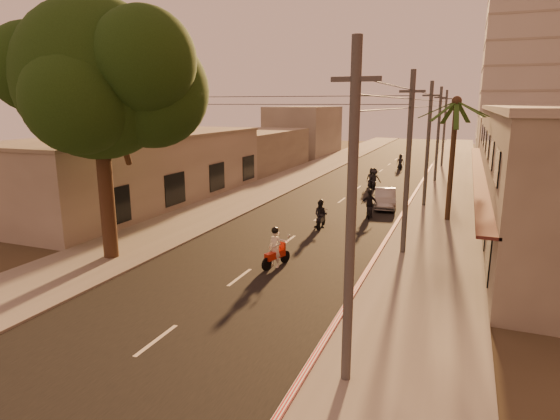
# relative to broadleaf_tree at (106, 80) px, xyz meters

# --- Properties ---
(ground) EXTENTS (160.00, 160.00, 0.00)m
(ground) POSITION_rel_broadleaf_tree_xyz_m (6.61, -2.14, -8.48)
(ground) COLOR #383023
(ground) RESTS_ON ground
(road) EXTENTS (10.00, 140.00, 0.02)m
(road) POSITION_rel_broadleaf_tree_xyz_m (6.61, 17.86, -8.47)
(road) COLOR black
(road) RESTS_ON ground
(sidewalk_right) EXTENTS (5.00, 140.00, 0.12)m
(sidewalk_right) POSITION_rel_broadleaf_tree_xyz_m (14.11, 17.86, -8.42)
(sidewalk_right) COLOR slate
(sidewalk_right) RESTS_ON ground
(sidewalk_left) EXTENTS (5.00, 140.00, 0.12)m
(sidewalk_left) POSITION_rel_broadleaf_tree_xyz_m (-0.89, 17.86, -8.42)
(sidewalk_left) COLOR slate
(sidewalk_left) RESTS_ON ground
(curb_stripe) EXTENTS (0.20, 60.00, 0.20)m
(curb_stripe) POSITION_rel_broadleaf_tree_xyz_m (11.71, 12.86, -8.38)
(curb_stripe) COLOR #B1121B
(curb_stripe) RESTS_ON ground
(shophouse_row) EXTENTS (8.80, 34.20, 7.30)m
(shophouse_row) POSITION_rel_broadleaf_tree_xyz_m (20.57, 15.86, -4.83)
(shophouse_row) COLOR gray
(shophouse_row) RESTS_ON ground
(left_building) EXTENTS (8.20, 24.20, 5.20)m
(left_building) POSITION_rel_broadleaf_tree_xyz_m (-7.37, 11.86, -5.88)
(left_building) COLOR #A19B91
(left_building) RESTS_ON ground
(distant_tower) EXTENTS (12.10, 12.10, 28.00)m
(distant_tower) POSITION_rel_broadleaf_tree_xyz_m (22.61, 53.86, 5.52)
(distant_tower) COLOR #B7B5B2
(distant_tower) RESTS_ON ground
(broadleaf_tree) EXTENTS (9.60, 8.70, 12.10)m
(broadleaf_tree) POSITION_rel_broadleaf_tree_xyz_m (0.00, 0.00, 0.00)
(broadleaf_tree) COLOR black
(broadleaf_tree) RESTS_ON ground
(palm_tree) EXTENTS (5.00, 5.00, 8.20)m
(palm_tree) POSITION_rel_broadleaf_tree_xyz_m (14.61, 13.86, -1.33)
(palm_tree) COLOR black
(palm_tree) RESTS_ON ground
(utility_poles) EXTENTS (1.20, 48.26, 9.00)m
(utility_poles) POSITION_rel_broadleaf_tree_xyz_m (12.81, 17.86, -1.94)
(utility_poles) COLOR #38383A
(utility_poles) RESTS_ON ground
(filler_right) EXTENTS (8.00, 14.00, 6.00)m
(filler_right) POSITION_rel_broadleaf_tree_xyz_m (20.61, 42.86, -5.48)
(filler_right) COLOR #A19B91
(filler_right) RESTS_ON ground
(filler_left_near) EXTENTS (8.00, 14.00, 4.40)m
(filler_left_near) POSITION_rel_broadleaf_tree_xyz_m (-7.39, 31.86, -6.28)
(filler_left_near) COLOR #A19B91
(filler_left_near) RESTS_ON ground
(filler_left_far) EXTENTS (8.00, 14.00, 7.00)m
(filler_left_far) POSITION_rel_broadleaf_tree_xyz_m (-7.39, 49.86, -4.98)
(filler_left_far) COLOR #A19B91
(filler_left_far) RESTS_ON ground
(scooter_red) EXTENTS (1.00, 1.91, 1.93)m
(scooter_red) POSITION_rel_broadleaf_tree_xyz_m (7.54, 1.71, -7.62)
(scooter_red) COLOR black
(scooter_red) RESTS_ON ground
(scooter_mid_a) EXTENTS (0.86, 1.82, 1.78)m
(scooter_mid_a) POSITION_rel_broadleaf_tree_xyz_m (7.47, 9.26, -7.67)
(scooter_mid_a) COLOR black
(scooter_mid_a) RESTS_ON ground
(scooter_mid_b) EXTENTS (1.22, 1.94, 1.92)m
(scooter_mid_b) POSITION_rel_broadleaf_tree_xyz_m (9.68, 13.11, -7.61)
(scooter_mid_b) COLOR black
(scooter_mid_b) RESTS_ON ground
(scooter_far_a) EXTENTS (1.06, 1.80, 1.79)m
(scooter_far_a) POSITION_rel_broadleaf_tree_xyz_m (7.63, 24.52, -7.66)
(scooter_far_a) COLOR black
(scooter_far_a) RESTS_ON ground
(scooter_far_b) EXTENTS (1.40, 1.92, 1.90)m
(scooter_far_b) POSITION_rel_broadleaf_tree_xyz_m (8.04, 23.78, -7.60)
(scooter_far_b) COLOR black
(scooter_far_b) RESTS_ON ground
(parked_car) EXTENTS (2.91, 4.72, 1.39)m
(parked_car) POSITION_rel_broadleaf_tree_xyz_m (10.17, 16.47, -7.78)
(parked_car) COLOR #95989D
(parked_car) RESTS_ON ground
(scooter_far_c) EXTENTS (1.03, 1.79, 1.78)m
(scooter_far_c) POSITION_rel_broadleaf_tree_xyz_m (8.45, 37.87, -7.67)
(scooter_far_c) COLOR black
(scooter_far_c) RESTS_ON ground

